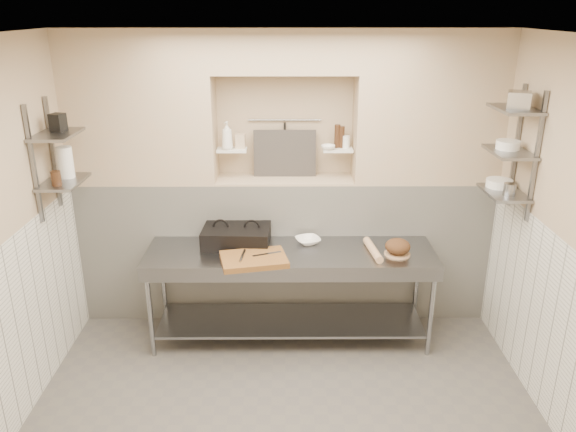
{
  "coord_description": "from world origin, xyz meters",
  "views": [
    {
      "loc": [
        0.0,
        -3.42,
        2.96
      ],
      "look_at": [
        0.03,
        0.9,
        1.35
      ],
      "focal_mm": 35.0,
      "sensor_mm": 36.0,
      "label": 1
    }
  ],
  "objects_px": {
    "rolling_pin": "(373,250)",
    "jug_left": "(65,162)",
    "panini_press": "(237,235)",
    "cutting_board": "(254,259)",
    "bowl_alcove": "(328,147)",
    "bottle_soap": "(227,136)",
    "bread_loaf": "(398,246)",
    "mixing_bowl": "(308,241)",
    "prep_table": "(291,278)"
  },
  "relations": [
    {
      "from": "rolling_pin",
      "to": "jug_left",
      "type": "bearing_deg",
      "value": -179.86
    },
    {
      "from": "panini_press",
      "to": "cutting_board",
      "type": "xyz_separation_m",
      "value": [
        0.18,
        -0.4,
        -0.06
      ]
    },
    {
      "from": "panini_press",
      "to": "jug_left",
      "type": "relative_size",
      "value": 2.39
    },
    {
      "from": "bowl_alcove",
      "to": "jug_left",
      "type": "height_order",
      "value": "jug_left"
    },
    {
      "from": "panini_press",
      "to": "rolling_pin",
      "type": "distance_m",
      "value": 1.25
    },
    {
      "from": "jug_left",
      "to": "bottle_soap",
      "type": "bearing_deg",
      "value": 23.54
    },
    {
      "from": "bottle_soap",
      "to": "bowl_alcove",
      "type": "relative_size",
      "value": 1.99
    },
    {
      "from": "bread_loaf",
      "to": "bottle_soap",
      "type": "relative_size",
      "value": 0.85
    },
    {
      "from": "rolling_pin",
      "to": "bottle_soap",
      "type": "relative_size",
      "value": 1.7
    },
    {
      "from": "mixing_bowl",
      "to": "jug_left",
      "type": "xyz_separation_m",
      "value": [
        -2.05,
        -0.24,
        0.82
      ]
    },
    {
      "from": "prep_table",
      "to": "mixing_bowl",
      "type": "height_order",
      "value": "mixing_bowl"
    },
    {
      "from": "panini_press",
      "to": "mixing_bowl",
      "type": "relative_size",
      "value": 2.83
    },
    {
      "from": "prep_table",
      "to": "cutting_board",
      "type": "height_order",
      "value": "cutting_board"
    },
    {
      "from": "mixing_bowl",
      "to": "bottle_soap",
      "type": "distance_m",
      "value": 1.23
    },
    {
      "from": "panini_press",
      "to": "mixing_bowl",
      "type": "bearing_deg",
      "value": 3.17
    },
    {
      "from": "cutting_board",
      "to": "bottle_soap",
      "type": "bearing_deg",
      "value": 109.79
    },
    {
      "from": "jug_left",
      "to": "bread_loaf",
      "type": "bearing_deg",
      "value": -0.47
    },
    {
      "from": "prep_table",
      "to": "mixing_bowl",
      "type": "relative_size",
      "value": 11.71
    },
    {
      "from": "cutting_board",
      "to": "bread_loaf",
      "type": "xyz_separation_m",
      "value": [
        1.27,
        0.15,
        0.06
      ]
    },
    {
      "from": "bottle_soap",
      "to": "jug_left",
      "type": "xyz_separation_m",
      "value": [
        -1.3,
        -0.57,
        -0.1
      ]
    },
    {
      "from": "cutting_board",
      "to": "bread_loaf",
      "type": "relative_size",
      "value": 2.49
    },
    {
      "from": "cutting_board",
      "to": "bottle_soap",
      "type": "distance_m",
      "value": 1.21
    },
    {
      "from": "mixing_bowl",
      "to": "rolling_pin",
      "type": "bearing_deg",
      "value": -21.88
    },
    {
      "from": "mixing_bowl",
      "to": "rolling_pin",
      "type": "distance_m",
      "value": 0.62
    },
    {
      "from": "cutting_board",
      "to": "jug_left",
      "type": "height_order",
      "value": "jug_left"
    },
    {
      "from": "panini_press",
      "to": "rolling_pin",
      "type": "relative_size",
      "value": 1.4
    },
    {
      "from": "mixing_bowl",
      "to": "rolling_pin",
      "type": "height_order",
      "value": "rolling_pin"
    },
    {
      "from": "cutting_board",
      "to": "jug_left",
      "type": "bearing_deg",
      "value": 173.78
    },
    {
      "from": "bread_loaf",
      "to": "bowl_alcove",
      "type": "height_order",
      "value": "bowl_alcove"
    },
    {
      "from": "cutting_board",
      "to": "jug_left",
      "type": "distance_m",
      "value": 1.78
    },
    {
      "from": "mixing_bowl",
      "to": "jug_left",
      "type": "bearing_deg",
      "value": -173.46
    },
    {
      "from": "prep_table",
      "to": "bowl_alcove",
      "type": "bearing_deg",
      "value": 55.96
    },
    {
      "from": "panini_press",
      "to": "bread_loaf",
      "type": "xyz_separation_m",
      "value": [
        1.44,
        -0.25,
        -0.0
      ]
    },
    {
      "from": "rolling_pin",
      "to": "bread_loaf",
      "type": "bearing_deg",
      "value": -7.89
    },
    {
      "from": "bread_loaf",
      "to": "bottle_soap",
      "type": "distance_m",
      "value": 1.86
    },
    {
      "from": "cutting_board",
      "to": "bottle_soap",
      "type": "height_order",
      "value": "bottle_soap"
    },
    {
      "from": "prep_table",
      "to": "panini_press",
      "type": "xyz_separation_m",
      "value": [
        -0.5,
        0.19,
        0.34
      ]
    },
    {
      "from": "cutting_board",
      "to": "rolling_pin",
      "type": "bearing_deg",
      "value": 9.56
    },
    {
      "from": "rolling_pin",
      "to": "bowl_alcove",
      "type": "distance_m",
      "value": 1.05
    },
    {
      "from": "cutting_board",
      "to": "bowl_alcove",
      "type": "height_order",
      "value": "bowl_alcove"
    },
    {
      "from": "jug_left",
      "to": "rolling_pin",
      "type": "bearing_deg",
      "value": 0.14
    },
    {
      "from": "mixing_bowl",
      "to": "bowl_alcove",
      "type": "distance_m",
      "value": 0.89
    },
    {
      "from": "rolling_pin",
      "to": "bread_loaf",
      "type": "height_order",
      "value": "bread_loaf"
    },
    {
      "from": "prep_table",
      "to": "panini_press",
      "type": "height_order",
      "value": "panini_press"
    },
    {
      "from": "panini_press",
      "to": "mixing_bowl",
      "type": "height_order",
      "value": "panini_press"
    },
    {
      "from": "prep_table",
      "to": "rolling_pin",
      "type": "distance_m",
      "value": 0.79
    },
    {
      "from": "rolling_pin",
      "to": "bowl_alcove",
      "type": "height_order",
      "value": "bowl_alcove"
    },
    {
      "from": "cutting_board",
      "to": "bowl_alcove",
      "type": "distance_m",
      "value": 1.29
    },
    {
      "from": "cutting_board",
      "to": "rolling_pin",
      "type": "relative_size",
      "value": 1.24
    },
    {
      "from": "prep_table",
      "to": "rolling_pin",
      "type": "xyz_separation_m",
      "value": [
        0.73,
        -0.04,
        0.29
      ]
    }
  ]
}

